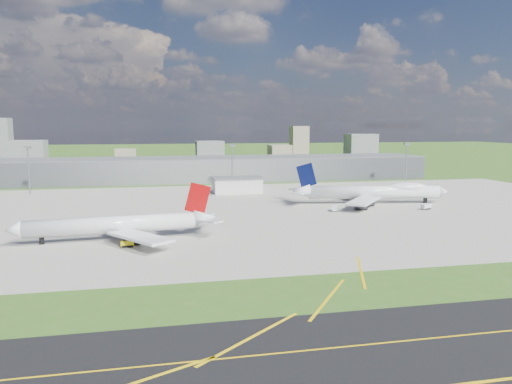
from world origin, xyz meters
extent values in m
plane|color=#35591C|center=(0.00, 150.00, 0.00)|extent=(1400.00, 1400.00, 0.00)
cube|color=gray|center=(10.00, 40.00, 0.04)|extent=(360.00, 190.00, 0.08)
cube|color=slate|center=(0.00, 165.00, 7.50)|extent=(300.00, 42.00, 15.00)
cube|color=silver|center=(10.00, 100.00, 4.00)|extent=(26.00, 16.00, 8.00)
cylinder|color=gray|center=(-100.00, 115.00, 12.50)|extent=(0.70, 0.70, 25.00)
cube|color=gray|center=(-100.00, 115.00, 25.30)|extent=(3.50, 2.00, 1.20)
cylinder|color=gray|center=(10.00, 115.00, 12.50)|extent=(0.70, 0.70, 25.00)
cube|color=gray|center=(10.00, 115.00, 25.30)|extent=(3.50, 2.00, 1.20)
cylinder|color=gray|center=(120.00, 115.00, 12.50)|extent=(0.70, 0.70, 25.00)
cube|color=gray|center=(120.00, 115.00, 25.30)|extent=(3.50, 2.00, 1.20)
cylinder|color=silver|center=(-49.16, -5.41, 5.06)|extent=(53.60, 10.11, 5.52)
cone|color=silver|center=(-78.01, -7.91, 5.06)|extent=(5.06, 5.89, 5.52)
cone|color=silver|center=(-18.93, -2.79, 5.79)|extent=(7.80, 6.13, 5.52)
cube|color=#97080D|center=(-50.99, -5.57, 3.35)|extent=(43.76, 6.03, 1.20)
cube|color=silver|center=(-40.24, -17.79, 3.40)|extent=(20.48, 24.33, 0.83)
cube|color=silver|center=(-42.51, 8.33, 3.40)|extent=(17.61, 25.16, 0.83)
cube|color=#8D070A|center=(-21.22, -2.98, 12.41)|extent=(9.16, 1.25, 11.11)
cylinder|color=#38383D|center=(-42.77, -14.54, 1.65)|extent=(5.29, 3.37, 2.94)
cylinder|color=#38383D|center=(-44.44, 4.69, 1.65)|extent=(5.29, 3.37, 2.94)
cube|color=black|center=(-43.31, -9.05, 1.15)|extent=(1.56, 1.23, 2.30)
cube|color=black|center=(-44.02, -0.81, 1.15)|extent=(1.56, 1.23, 2.30)
cube|color=black|center=(-70.23, -7.24, 1.15)|extent=(1.56, 1.23, 2.30)
cylinder|color=silver|center=(66.92, 47.86, 5.47)|extent=(61.90, 16.03, 6.17)
cone|color=silver|center=(99.83, 42.49, 5.47)|extent=(5.91, 6.89, 6.17)
cone|color=silver|center=(32.53, 53.47, 6.27)|extent=(8.85, 7.37, 6.17)
cube|color=#1B4E96|center=(68.88, 47.54, 3.56)|extent=(50.35, 10.65, 1.29)
ellipsoid|color=silver|center=(82.75, 45.28, 7.33)|extent=(20.48, 9.27, 5.55)
cube|color=silver|center=(60.53, 64.21, 3.68)|extent=(18.21, 29.14, 0.90)
cube|color=silver|center=(55.67, 34.39, 3.68)|extent=(24.51, 27.17, 0.90)
cube|color=black|center=(34.99, 53.07, 13.54)|extent=(9.87, 2.09, 12.03)
cylinder|color=#38383D|center=(63.25, 57.54, 1.79)|extent=(5.92, 4.03, 3.19)
cylinder|color=#38383D|center=(59.18, 68.29, 1.79)|extent=(5.92, 4.03, 3.19)
cylinder|color=#38383D|center=(60.37, 39.85, 1.79)|extent=(5.92, 4.03, 3.19)
cylinder|color=#38383D|center=(53.09, 30.96, 1.79)|extent=(5.92, 4.03, 3.19)
cube|color=black|center=(61.74, 53.24, 1.24)|extent=(1.76, 1.44, 2.49)
cube|color=black|center=(60.30, 44.40, 1.24)|extent=(1.76, 1.44, 2.49)
cube|color=black|center=(91.48, 43.85, 1.24)|extent=(1.76, 1.44, 2.49)
cube|color=yellow|center=(-44.11, -16.09, 1.22)|extent=(4.12, 2.60, 1.57)
cube|color=black|center=(-44.11, -16.09, 0.43)|extent=(3.55, 2.66, 0.70)
cube|color=white|center=(40.75, 30.84, 1.40)|extent=(3.57, 4.82, 1.94)
cube|color=black|center=(40.75, 30.84, 0.43)|extent=(3.39, 4.25, 0.70)
cube|color=silver|center=(81.69, 26.72, 1.46)|extent=(5.11, 3.73, 2.06)
cube|color=black|center=(81.69, 26.72, 0.43)|extent=(4.50, 3.57, 0.70)
cube|color=slate|center=(-140.00, 300.00, 12.00)|extent=(28.00, 22.00, 24.00)
cube|color=gray|center=(-60.00, 340.00, 7.00)|extent=(20.00, 18.00, 14.00)
cube|color=slate|center=(20.00, 310.00, 11.00)|extent=(26.00, 20.00, 22.00)
cube|color=gray|center=(100.00, 350.00, 8.00)|extent=(22.00, 24.00, 16.00)
cube|color=slate|center=(180.00, 320.00, 14.00)|extent=(30.00, 22.00, 28.00)
cube|color=gray|center=(140.00, 410.00, 18.00)|extent=(20.00, 18.00, 36.00)
cylinder|color=#382314|center=(-110.00, 265.00, 1.50)|extent=(0.70, 0.70, 3.00)
sphere|color=black|center=(-110.00, 265.00, 4.88)|extent=(6.75, 6.75, 6.75)
cylinder|color=#382314|center=(-20.00, 280.00, 1.80)|extent=(0.70, 0.70, 3.60)
sphere|color=black|center=(-20.00, 280.00, 5.85)|extent=(8.10, 8.10, 8.10)
cylinder|color=#382314|center=(70.00, 275.00, 1.70)|extent=(0.70, 0.70, 3.40)
sphere|color=black|center=(70.00, 275.00, 5.53)|extent=(7.65, 7.65, 7.65)
cylinder|color=#382314|center=(160.00, 285.00, 1.40)|extent=(0.70, 0.70, 2.80)
sphere|color=black|center=(160.00, 285.00, 4.55)|extent=(6.30, 6.30, 6.30)
camera|label=1|loc=(-36.62, -169.32, 36.79)|focal=35.00mm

